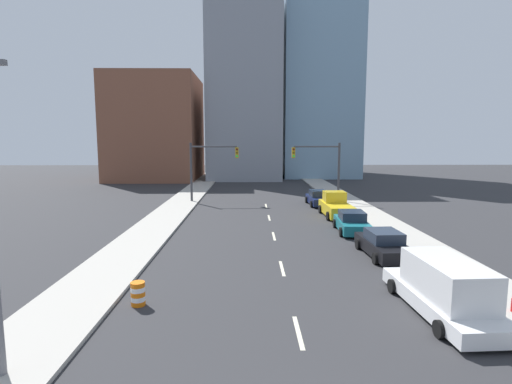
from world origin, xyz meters
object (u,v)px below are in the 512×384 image
traffic_signal_right (325,163)px  box_truck_white (444,289)px  sedan_black (384,244)px  traffic_signal_left (205,163)px  traffic_barrel (138,294)px  sedan_navy (318,198)px  sedan_teal (352,223)px  pickup_truck_yellow (336,206)px

traffic_signal_right → box_truck_white: bearing=-91.3°
sedan_black → traffic_signal_left: bearing=119.4°
traffic_signal_left → sedan_black: size_ratio=1.29×
box_truck_white → traffic_barrel: bearing=172.6°
traffic_signal_right → sedan_black: (-0.35, -19.80, -3.43)m
traffic_barrel → sedan_navy: (11.31, 24.43, 0.21)m
traffic_signal_left → box_truck_white: 30.00m
traffic_signal_right → sedan_teal: (-0.63, -13.88, -3.41)m
traffic_signal_left → traffic_barrel: (0.19, -26.40, -3.62)m
box_truck_white → traffic_signal_right: bearing=86.1°
sedan_navy → traffic_signal_left: bearing=168.5°
traffic_signal_right → traffic_signal_left: bearing=180.0°
traffic_signal_left → traffic_barrel: bearing=-89.6°
traffic_signal_right → box_truck_white: size_ratio=0.98×
traffic_barrel → sedan_black: bearing=28.9°
traffic_barrel → pickup_truck_yellow: 21.96m
box_truck_white → sedan_black: 7.60m
box_truck_white → sedan_teal: 13.50m
traffic_barrel → sedan_black: size_ratio=0.20×
traffic_signal_left → sedan_teal: traffic_signal_left is taller
traffic_barrel → sedan_teal: size_ratio=0.20×
sedan_black → traffic_signal_right: bearing=86.8°
pickup_truck_yellow → traffic_signal_right: bearing=85.5°
sedan_teal → pickup_truck_yellow: (0.16, 5.98, 0.16)m
traffic_signal_left → box_truck_white: size_ratio=0.98×
traffic_barrel → sedan_teal: (11.67, 12.52, 0.21)m
traffic_signal_left → sedan_teal: 18.57m
traffic_signal_right → sedan_black: bearing=-91.0°
traffic_signal_left → sedan_navy: (11.50, -1.96, -3.41)m
traffic_signal_right → pickup_truck_yellow: 8.56m
sedan_black → sedan_navy: (-0.64, 17.83, 0.02)m
traffic_barrel → traffic_signal_right: bearing=65.0°
pickup_truck_yellow → sedan_teal: bearing=-92.6°
traffic_signal_right → pickup_truck_yellow: traffic_signal_right is taller
traffic_barrel → sedan_navy: sedan_navy is taller
sedan_teal → traffic_signal_left: bearing=133.8°
traffic_signal_right → sedan_navy: traffic_signal_right is taller
sedan_navy → pickup_truck_yellow: bearing=-86.9°
traffic_barrel → sedan_navy: bearing=65.2°
traffic_barrel → sedan_black: sedan_black is taller
traffic_signal_left → box_truck_white: (11.86, -27.38, -3.10)m
traffic_barrel → sedan_teal: sedan_teal is taller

